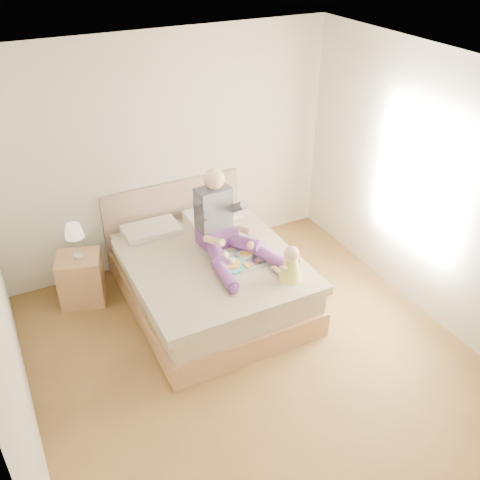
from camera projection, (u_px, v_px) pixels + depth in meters
name	position (u px, v px, depth m)	size (l,w,h in m)	color
room	(264.00, 223.00, 4.42)	(4.02, 4.22, 2.71)	brown
bed	(207.00, 274.00, 5.84)	(1.70, 2.18, 1.00)	#A3774C
nightstand	(81.00, 279.00, 5.83)	(0.56, 0.53, 0.56)	#A3774C
lamp	(74.00, 233.00, 5.51)	(0.20, 0.20, 0.40)	silver
adult	(223.00, 228.00, 5.60)	(0.76, 1.11, 0.90)	#62317C
tray	(239.00, 261.00, 5.48)	(0.54, 0.46, 0.14)	silver
baby	(290.00, 266.00, 5.19)	(0.25, 0.34, 0.38)	#E3DD47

